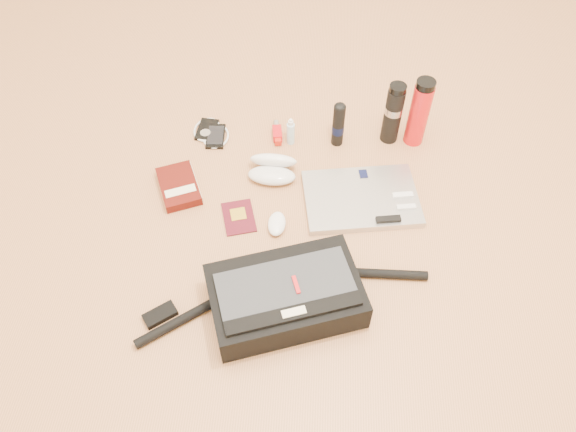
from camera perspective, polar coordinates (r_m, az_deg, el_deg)
The scene contains 14 objects.
ground at distance 1.76m, azimuth 0.99°, elevation -2.28°, with size 4.00×4.00×0.00m, color #B77B4C.
messenger_bag at distance 1.58m, azimuth -0.33°, elevation -8.13°, with size 0.82×0.38×0.12m.
laptop at distance 1.85m, azimuth 7.50°, elevation 1.76°, with size 0.40×0.31×0.04m.
book at distance 1.90m, azimuth -11.00°, elevation 2.99°, with size 0.18×0.21×0.03m.
passport at distance 1.81m, azimuth -5.02°, elevation -0.11°, with size 0.13×0.16×0.01m.
mouse at distance 1.77m, azimuth -1.15°, elevation -0.79°, with size 0.06×0.10×0.03m.
sunglasses_case at distance 1.90m, azimuth -1.58°, elevation 4.88°, with size 0.17×0.14×0.09m.
ipod at distance 2.09m, azimuth -8.23°, elevation 8.66°, with size 0.11×0.12×0.01m.
phone at distance 2.06m, azimuth -7.35°, elevation 8.04°, with size 0.10×0.12×0.01m.
inhaler at distance 2.05m, azimuth -1.10°, elevation 8.45°, with size 0.04×0.11×0.03m.
spray_bottle at distance 2.00m, azimuth 0.28°, elevation 8.48°, with size 0.04×0.04×0.11m.
aerosol_can at distance 1.98m, azimuth 5.14°, elevation 9.27°, with size 0.05×0.05×0.18m.
thermos_black at distance 2.00m, azimuth 10.63°, elevation 10.23°, with size 0.08×0.08×0.24m.
thermos_red at distance 2.00m, azimuth 13.18°, elevation 10.19°, with size 0.08×0.08×0.26m.
Camera 1 is at (0.04, -1.02, 1.43)m, focal length 35.00 mm.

